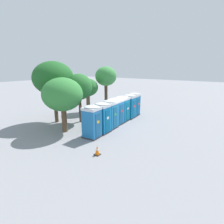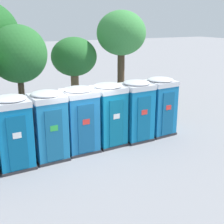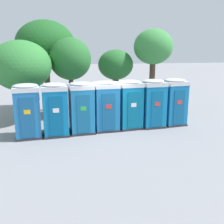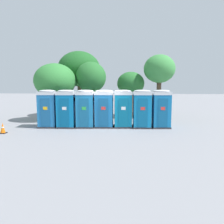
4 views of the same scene
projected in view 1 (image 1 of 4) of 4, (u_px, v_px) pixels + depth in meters
name	position (u px, v px, depth m)	size (l,w,h in m)	color
ground_plane	(115.00, 124.00, 16.93)	(120.00, 120.00, 0.00)	gray
portapotty_0	(92.00, 122.00, 13.39)	(1.28, 1.29, 2.54)	#2D2D33
portapotty_1	(102.00, 118.00, 14.40)	(1.25, 1.26, 2.54)	#2D2D33
portapotty_2	(110.00, 114.00, 15.47)	(1.24, 1.27, 2.54)	#2D2D33
portapotty_3	(116.00, 111.00, 16.54)	(1.28, 1.24, 2.54)	#2D2D33
portapotty_4	(123.00, 108.00, 17.59)	(1.28, 1.30, 2.54)	#2D2D33
portapotty_5	(129.00, 106.00, 18.58)	(1.26, 1.26, 2.54)	#2D2D33
portapotty_6	(134.00, 104.00, 19.64)	(1.30, 1.31, 2.54)	#2D2D33
street_tree_0	(63.00, 95.00, 14.13)	(3.27, 3.27, 4.55)	brown
street_tree_1	(79.00, 87.00, 16.69)	(2.47, 2.47, 4.74)	#4C3826
street_tree_2	(88.00, 88.00, 20.51)	(2.44, 2.44, 4.04)	brown
street_tree_3	(53.00, 78.00, 16.45)	(3.80, 3.80, 5.88)	brown
street_tree_4	(106.00, 77.00, 21.61)	(2.63, 2.63, 5.40)	#4C3826
traffic_cone	(97.00, 150.00, 10.88)	(0.36, 0.36, 0.64)	black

